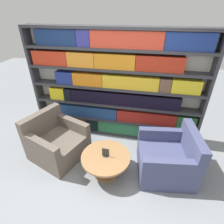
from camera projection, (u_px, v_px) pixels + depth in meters
ground_plane at (99, 179)px, 2.93m from camera, size 14.00×14.00×0.00m
bookshelf at (116, 87)px, 3.49m from camera, size 3.46×0.30×2.21m
armchair_left at (57, 142)px, 3.30m from camera, size 1.13×1.12×0.84m
armchair_right at (168, 159)px, 2.93m from camera, size 0.99×0.98×0.84m
coffee_table at (106, 161)px, 2.91m from camera, size 0.81×0.81×0.39m
table_sign at (106, 153)px, 2.82m from camera, size 0.12×0.06×0.16m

